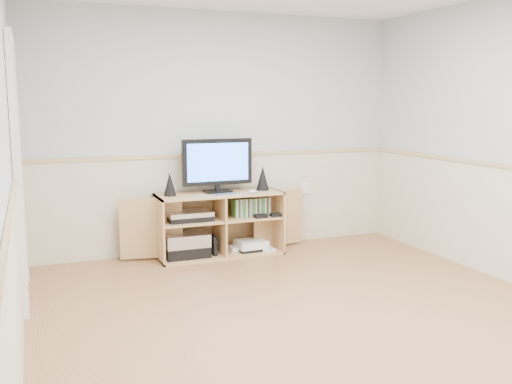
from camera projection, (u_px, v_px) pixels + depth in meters
The scene contains 11 objects.
room at pixel (304, 153), 4.06m from camera, with size 4.04×4.54×2.54m.
media_cabinet at pixel (218, 222), 5.94m from camera, with size 2.01×0.48×0.65m.
monitor at pixel (217, 164), 5.83m from camera, with size 0.74×0.18×0.55m.
speaker_left at pixel (170, 184), 5.65m from camera, with size 0.13×0.13×0.23m, color black.
speaker_right at pixel (263, 178), 6.01m from camera, with size 0.14×0.14×0.25m, color black.
keyboard at pixel (227, 194), 5.72m from camera, with size 0.27×0.11×0.01m, color silver.
mouse at pixel (253, 192), 5.82m from camera, with size 0.10×0.06×0.04m, color white.
av_components at pixel (187, 237), 5.78m from camera, with size 0.52×0.33×0.47m.
game_consoles at pixel (250, 245), 6.04m from camera, with size 0.45×0.30×0.11m.
game_cases at pixel (251, 207), 5.97m from camera, with size 0.39×0.14×0.19m, color #3F8C3F.
wall_outlet at pixel (304, 189), 6.47m from camera, with size 0.12×0.03×0.12m, color white.
Camera 1 is at (-1.87, -3.52, 1.57)m, focal length 40.00 mm.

